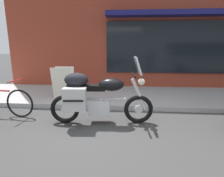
{
  "coord_description": "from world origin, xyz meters",
  "views": [
    {
      "loc": [
        0.49,
        -3.13,
        1.56
      ],
      "look_at": [
        0.18,
        0.67,
        0.7
      ],
      "focal_mm": 29.53,
      "sensor_mm": 36.0,
      "label": 1
    }
  ],
  "objects": [
    {
      "name": "touring_motorcycle",
      "position": [
        -0.15,
        0.43,
        0.59
      ],
      "size": [
        2.13,
        0.77,
        1.38
      ],
      "color": "black",
      "rests_on": "ground_plane"
    },
    {
      "name": "sandwich_board_sign",
      "position": [
        -1.32,
        1.87,
        0.57
      ],
      "size": [
        0.55,
        0.41,
        0.89
      ],
      "color": "silver",
      "rests_on": "sidewalk_curb"
    },
    {
      "name": "ground_plane",
      "position": [
        0.0,
        0.0,
        0.0
      ],
      "size": [
        80.0,
        80.0,
        0.0
      ],
      "primitive_type": "plane",
      "color": "#3A3A3A"
    }
  ]
}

